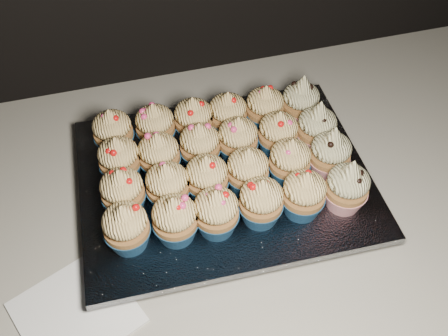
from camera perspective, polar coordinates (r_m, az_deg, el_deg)
name	(u,v)px	position (r m, az deg, el deg)	size (l,w,h in m)	color
cabinet	(253,305)	(1.21, 3.35, -15.35)	(2.40, 0.60, 0.86)	black
worktop	(265,183)	(0.83, 4.72, -1.70)	(2.44, 0.64, 0.04)	beige
napkin	(76,312)	(0.71, -16.55, -15.55)	(0.14, 0.14, 0.00)	white
baking_tray	(224,184)	(0.79, 0.00, -1.87)	(0.41, 0.31, 0.02)	black
foil_lining	(224,177)	(0.77, 0.00, -1.07)	(0.44, 0.34, 0.01)	silver
cupcake_0	(126,227)	(0.68, -11.11, -6.64)	(0.06, 0.06, 0.08)	navy
cupcake_1	(175,219)	(0.67, -5.61, -5.84)	(0.06, 0.06, 0.08)	navy
cupcake_2	(216,212)	(0.68, -0.88, -5.04)	(0.06, 0.06, 0.08)	navy
cupcake_3	(261,202)	(0.69, 4.26, -3.85)	(0.06, 0.06, 0.08)	navy
cupcake_4	(304,194)	(0.71, 9.09, -2.97)	(0.06, 0.06, 0.08)	navy
cupcake_5	(347,186)	(0.72, 13.90, -2.07)	(0.06, 0.06, 0.10)	#AF1829
cupcake_6	(123,192)	(0.71, -11.49, -2.68)	(0.06, 0.06, 0.08)	navy
cupcake_7	(168,186)	(0.71, -6.46, -2.03)	(0.06, 0.06, 0.08)	navy
cupcake_8	(207,178)	(0.72, -1.97, -1.16)	(0.06, 0.06, 0.08)	navy
cupcake_9	(248,171)	(0.72, 2.72, -0.33)	(0.06, 0.06, 0.08)	navy
cupcake_10	(290,161)	(0.74, 7.52, 0.75)	(0.06, 0.06, 0.08)	navy
cupcake_11	(330,153)	(0.76, 12.04, 1.65)	(0.06, 0.06, 0.10)	#AF1829
cupcake_12	(119,160)	(0.75, -11.86, 0.95)	(0.06, 0.06, 0.08)	navy
cupcake_13	(159,155)	(0.75, -7.41, 1.45)	(0.06, 0.06, 0.08)	navy
cupcake_14	(200,146)	(0.76, -2.77, 2.56)	(0.06, 0.06, 0.08)	navy
cupcake_15	(238,139)	(0.77, 1.60, 3.29)	(0.06, 0.06, 0.08)	navy
cupcake_16	(278,134)	(0.78, 6.19, 3.92)	(0.06, 0.06, 0.08)	navy
cupcake_17	(317,128)	(0.80, 10.54, 4.55)	(0.06, 0.06, 0.10)	#AF1829
cupcake_18	(113,132)	(0.80, -12.55, 4.05)	(0.06, 0.06, 0.08)	navy
cupcake_19	(155,126)	(0.80, -7.86, 4.77)	(0.06, 0.06, 0.08)	navy
cupcake_20	(194,120)	(0.80, -3.49, 5.53)	(0.06, 0.06, 0.08)	navy
cupcake_21	(228,114)	(0.81, 0.43, 6.15)	(0.06, 0.06, 0.08)	navy
cupcake_22	(265,108)	(0.82, 4.68, 6.85)	(0.06, 0.06, 0.08)	navy
cupcake_23	(301,102)	(0.84, 8.75, 7.49)	(0.06, 0.06, 0.10)	#AF1829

